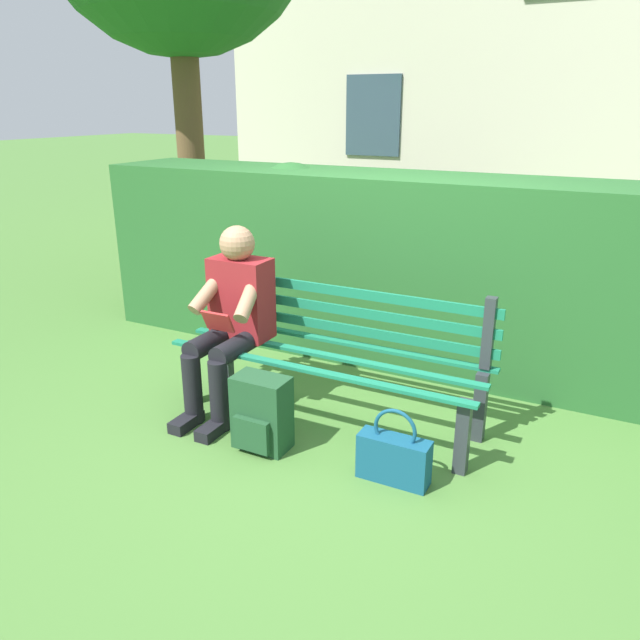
{
  "coord_description": "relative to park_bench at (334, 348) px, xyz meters",
  "views": [
    {
      "loc": [
        -1.54,
        3.08,
        1.88
      ],
      "look_at": [
        0.0,
        0.1,
        0.7
      ],
      "focal_mm": 34.55,
      "sensor_mm": 36.0,
      "label": 1
    }
  ],
  "objects": [
    {
      "name": "backpack",
      "position": [
        0.19,
        0.55,
        -0.24
      ],
      "size": [
        0.32,
        0.26,
        0.44
      ],
      "color": "#1E4728",
      "rests_on": "ground"
    },
    {
      "name": "park_bench",
      "position": [
        0.0,
        0.0,
        0.0
      ],
      "size": [
        1.95,
        0.54,
        0.87
      ],
      "color": "#2D3338",
      "rests_on": "ground"
    },
    {
      "name": "ground",
      "position": [
        0.0,
        0.09,
        -0.45
      ],
      "size": [
        60.0,
        60.0,
        0.0
      ],
      "primitive_type": "plane",
      "color": "#477533"
    },
    {
      "name": "handbag",
      "position": [
        -0.6,
        0.52,
        -0.31
      ],
      "size": [
        0.38,
        0.13,
        0.42
      ],
      "color": "navy",
      "rests_on": "ground"
    },
    {
      "name": "person_seated",
      "position": [
        0.63,
        0.19,
        0.17
      ],
      "size": [
        0.44,
        0.73,
        1.18
      ],
      "color": "maroon",
      "rests_on": "ground"
    },
    {
      "name": "building_facade",
      "position": [
        -0.23,
        -7.55,
        2.59
      ],
      "size": [
        10.23,
        2.87,
        6.09
      ],
      "color": "beige",
      "rests_on": "ground"
    },
    {
      "name": "hedge_backdrop",
      "position": [
        -0.54,
        -1.13,
        0.29
      ],
      "size": [
        5.97,
        0.89,
        1.55
      ],
      "color": "#265B28",
      "rests_on": "ground"
    }
  ]
}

